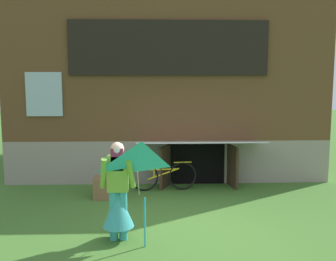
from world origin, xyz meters
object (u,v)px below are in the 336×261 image
at_px(person, 118,199).
at_px(bicycle_yellow, 163,176).
at_px(wooden_crate, 105,187).
at_px(kite, 142,168).

height_order(person, bicycle_yellow, person).
bearing_deg(wooden_crate, bicycle_yellow, 22.85).
bearing_deg(kite, person, 129.10).
bearing_deg(kite, bicycle_yellow, 83.30).
bearing_deg(person, bicycle_yellow, 98.65).
height_order(kite, wooden_crate, kite).
height_order(person, kite, kite).
bearing_deg(bicycle_yellow, person, -111.13).
bearing_deg(wooden_crate, kite, -71.48).
bearing_deg(person, wooden_crate, 127.35).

